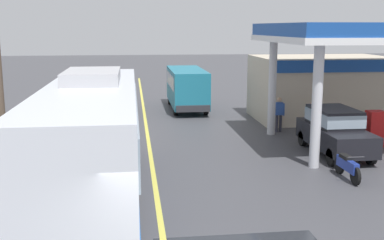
# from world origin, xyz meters

# --- Properties ---
(ground) EXTENTS (120.00, 120.00, 0.00)m
(ground) POSITION_xyz_m (0.00, 20.00, 0.00)
(ground) COLOR #424247
(lane_divider_stripe) EXTENTS (0.16, 50.00, 0.01)m
(lane_divider_stripe) POSITION_xyz_m (0.00, 15.00, 0.00)
(lane_divider_stripe) COLOR #D8CC4C
(lane_divider_stripe) RESTS_ON ground
(coach_bus_main) EXTENTS (2.60, 11.04, 3.69)m
(coach_bus_main) POSITION_xyz_m (-1.82, 6.44, 1.72)
(coach_bus_main) COLOR silver
(coach_bus_main) RESTS_ON ground
(gas_station_roadside) EXTENTS (9.10, 11.95, 5.10)m
(gas_station_roadside) POSITION_xyz_m (9.46, 15.70, 2.63)
(gas_station_roadside) COLOR #194799
(gas_station_roadside) RESTS_ON ground
(car_at_pump) EXTENTS (1.70, 4.20, 1.82)m
(car_at_pump) POSITION_xyz_m (7.22, 10.48, 1.01)
(car_at_pump) COLOR black
(car_at_pump) RESTS_ON ground
(minibus_opposing_lane) EXTENTS (2.04, 6.13, 2.44)m
(minibus_opposing_lane) POSITION_xyz_m (2.64, 21.63, 1.47)
(minibus_opposing_lane) COLOR teal
(minibus_opposing_lane) RESTS_ON ground
(motorcycle_parked_forecourt) EXTENTS (0.55, 1.80, 0.92)m
(motorcycle_parked_forecourt) POSITION_xyz_m (6.33, 7.36, 0.44)
(motorcycle_parked_forecourt) COLOR black
(motorcycle_parked_forecourt) RESTS_ON ground
(pedestrian_near_pump) EXTENTS (0.55, 0.22, 1.66)m
(pedestrian_near_pump) POSITION_xyz_m (7.42, 13.39, 0.93)
(pedestrian_near_pump) COLOR #33333F
(pedestrian_near_pump) RESTS_ON ground
(pedestrian_by_shop) EXTENTS (0.55, 0.22, 1.66)m
(pedestrian_by_shop) POSITION_xyz_m (6.29, 14.73, 0.93)
(pedestrian_by_shop) COLOR #33333F
(pedestrian_by_shop) RESTS_ON ground
(car_trailing_behind_bus) EXTENTS (1.70, 4.20, 1.82)m
(car_trailing_behind_bus) POSITION_xyz_m (-2.54, 20.91, 1.01)
(car_trailing_behind_bus) COLOR olive
(car_trailing_behind_bus) RESTS_ON ground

